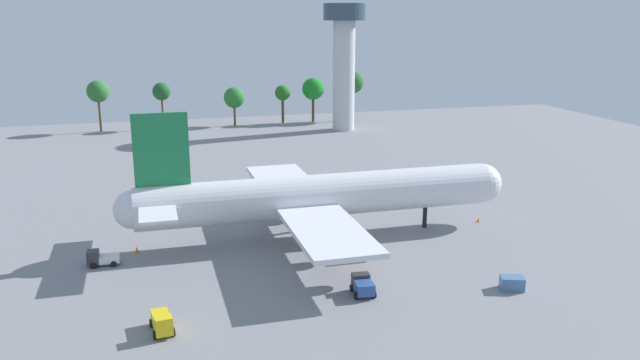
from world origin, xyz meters
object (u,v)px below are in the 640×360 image
object	(u,v)px
pushback_tractor	(101,258)
safety_cone_nose	(478,220)
baggage_tug	(162,322)
control_tower	(344,54)
fuel_truck	(363,285)
cargo_container_aft	(512,283)
cargo_airplane	(319,196)
safety_cone_tail	(137,250)

from	to	relation	value
pushback_tractor	safety_cone_nose	bearing A→B (deg)	2.97
baggage_tug	control_tower	distance (m)	128.52
fuel_truck	cargo_container_aft	xyz separation A→B (m)	(18.41, -3.63, -0.34)
fuel_truck	safety_cone_nose	distance (m)	35.06
pushback_tractor	cargo_airplane	bearing A→B (deg)	5.30
control_tower	cargo_container_aft	bearing A→B (deg)	-97.01
safety_cone_tail	control_tower	distance (m)	108.25
safety_cone_tail	fuel_truck	bearing A→B (deg)	-39.61
safety_cone_tail	safety_cone_nose	bearing A→B (deg)	-0.68
pushback_tractor	fuel_truck	size ratio (longest dim) A/B	1.12
pushback_tractor	safety_cone_nose	size ratio (longest dim) A/B	5.90
pushback_tractor	cargo_container_aft	bearing A→B (deg)	-23.87
cargo_airplane	baggage_tug	bearing A→B (deg)	-134.64
fuel_truck	safety_cone_tail	bearing A→B (deg)	140.39
baggage_tug	cargo_container_aft	bearing A→B (deg)	-0.31
cargo_container_aft	safety_cone_nose	distance (m)	26.76
fuel_truck	safety_cone_nose	size ratio (longest dim) A/B	5.27
cargo_container_aft	cargo_airplane	bearing A→B (deg)	125.83
cargo_airplane	pushback_tractor	bearing A→B (deg)	-174.70
baggage_tug	pushback_tractor	bearing A→B (deg)	108.55
cargo_airplane	safety_cone_tail	bearing A→B (deg)	178.38
fuel_truck	safety_cone_tail	world-z (taller)	fuel_truck
pushback_tractor	baggage_tug	bearing A→B (deg)	-71.45
cargo_container_aft	safety_cone_nose	size ratio (longest dim) A/B	4.66
fuel_truck	safety_cone_tail	distance (m)	34.67
baggage_tug	fuel_truck	bearing A→B (deg)	8.05
cargo_airplane	baggage_tug	world-z (taller)	cargo_airplane
cargo_airplane	safety_cone_nose	xyz separation A→B (m)	(27.32, 0.12, -6.22)
pushback_tractor	fuel_truck	bearing A→B (deg)	-30.40
safety_cone_nose	cargo_airplane	bearing A→B (deg)	-179.74
cargo_container_aft	baggage_tug	bearing A→B (deg)	179.69
baggage_tug	fuel_truck	distance (m)	24.27
fuel_truck	safety_cone_nose	world-z (taller)	fuel_truck
control_tower	safety_cone_tail	bearing A→B (deg)	-123.87
fuel_truck	cargo_container_aft	size ratio (longest dim) A/B	1.13
baggage_tug	safety_cone_tail	bearing A→B (deg)	95.98
cargo_airplane	fuel_truck	size ratio (longest dim) A/B	15.89
safety_cone_nose	safety_cone_tail	distance (m)	54.42
baggage_tug	control_tower	world-z (taller)	control_tower
fuel_truck	baggage_tug	bearing A→B (deg)	-171.95
fuel_truck	safety_cone_tail	xyz separation A→B (m)	(-26.70, 22.10, -0.75)
baggage_tug	control_tower	xyz separation A→B (m)	(56.44, 113.57, 20.86)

